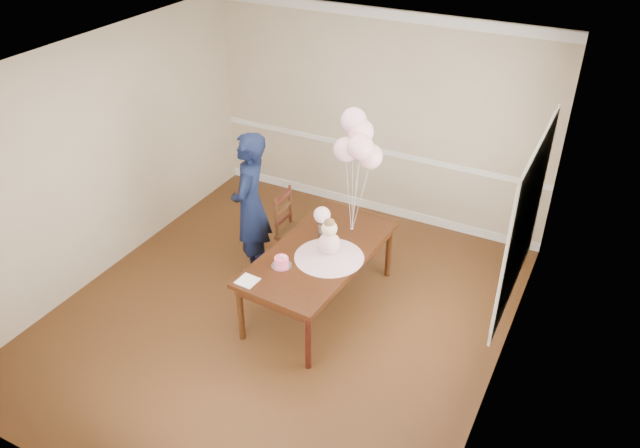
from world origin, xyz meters
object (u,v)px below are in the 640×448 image
at_px(birthday_cake, 281,262).
at_px(woman, 250,205).
at_px(dining_chair_seat, 298,234).
at_px(dining_table_top, 320,253).

xyz_separation_m(birthday_cake, woman, (-0.78, 0.65, 0.10)).
bearing_deg(dining_chair_seat, birthday_cake, -69.82).
relative_size(birthday_cake, dining_chair_seat, 0.35).
bearing_deg(dining_table_top, dining_chair_seat, 139.47).
distance_m(dining_table_top, dining_chair_seat, 0.87).
distance_m(dining_table_top, birthday_cake, 0.47).
xyz_separation_m(dining_table_top, dining_chair_seat, (-0.59, 0.58, -0.28)).
height_order(dining_chair_seat, woman, woman).
height_order(dining_table_top, woman, woman).
xyz_separation_m(dining_table_top, birthday_cake, (-0.22, -0.41, 0.08)).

